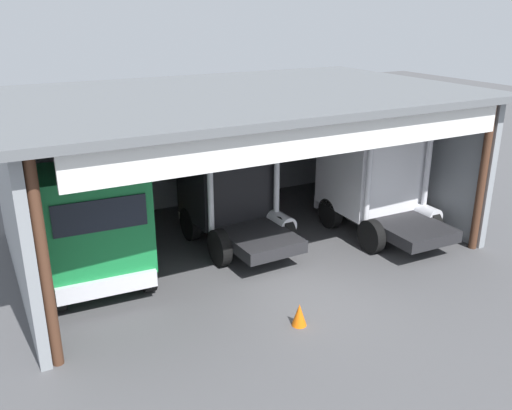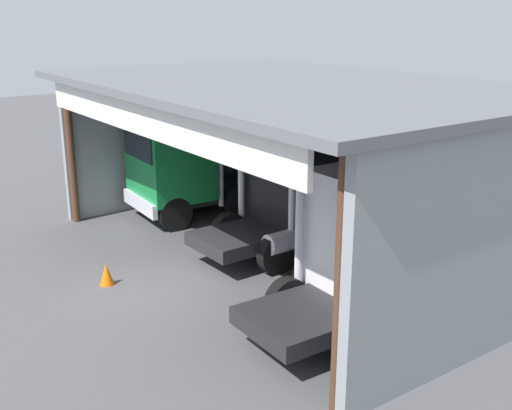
{
  "view_description": "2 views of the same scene",
  "coord_description": "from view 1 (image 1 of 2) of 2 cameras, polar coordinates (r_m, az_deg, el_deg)",
  "views": [
    {
      "loc": [
        -7.14,
        -10.39,
        7.11
      ],
      "look_at": [
        0.0,
        2.91,
        1.63
      ],
      "focal_mm": 38.13,
      "sensor_mm": 36.0,
      "label": 1
    },
    {
      "loc": [
        13.01,
        -6.34,
        6.55
      ],
      "look_at": [
        0.0,
        2.91,
        1.63
      ],
      "focal_mm": 43.99,
      "sensor_mm": 36.0,
      "label": 2
    }
  ],
  "objects": [
    {
      "name": "traffic_cone",
      "position": [
        13.15,
        4.56,
        -11.4
      ],
      "size": [
        0.36,
        0.36,
        0.56
      ],
      "primitive_type": "cone",
      "color": "orange",
      "rests_on": "ground"
    },
    {
      "name": "oil_drum",
      "position": [
        19.6,
        -11.91,
        -0.36
      ],
      "size": [
        0.58,
        0.58,
        0.89
      ],
      "primitive_type": "cylinder",
      "color": "gold",
      "rests_on": "ground"
    },
    {
      "name": "truck_black_left_bay",
      "position": [
        17.12,
        -2.67,
        1.65
      ],
      "size": [
        2.73,
        4.55,
        3.29
      ],
      "rotation": [
        0.0,
        0.0,
        0.03
      ],
      "color": "black",
      "rests_on": "ground"
    },
    {
      "name": "truck_green_yard_outside",
      "position": [
        14.78,
        -16.77,
        -2.12
      ],
      "size": [
        2.79,
        4.99,
        3.4
      ],
      "rotation": [
        0.0,
        0.0,
        3.09
      ],
      "color": "#197F3D",
      "rests_on": "ground"
    },
    {
      "name": "truck_white_center_left_bay",
      "position": [
        18.41,
        12.28,
        2.8
      ],
      "size": [
        2.78,
        4.8,
        3.4
      ],
      "rotation": [
        0.0,
        0.0,
        -0.03
      ],
      "color": "white",
      "rests_on": "ground"
    },
    {
      "name": "ground_plane",
      "position": [
        14.47,
        5.53,
        -9.56
      ],
      "size": [
        80.0,
        80.0,
        0.0
      ],
      "primitive_type": "plane",
      "color": "#4C4C4F",
      "rests_on": "ground"
    },
    {
      "name": "tool_cart",
      "position": [
        21.0,
        -1.48,
        1.62
      ],
      "size": [
        0.9,
        0.6,
        1.0
      ],
      "primitive_type": "cube",
      "color": "red",
      "rests_on": "ground"
    },
    {
      "name": "workshop_shed",
      "position": [
        17.31,
        -3.2,
        7.42
      ],
      "size": [
        13.6,
        8.98,
        4.85
      ],
      "color": "gray",
      "rests_on": "ground"
    }
  ]
}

